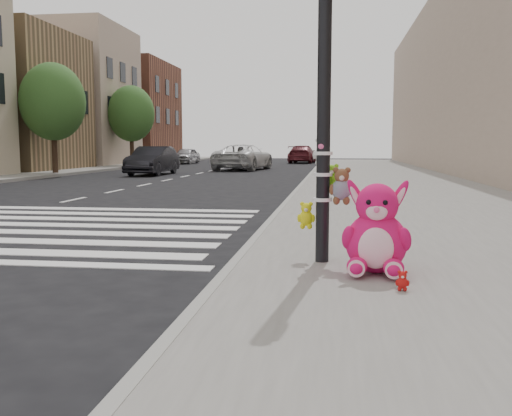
% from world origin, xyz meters
% --- Properties ---
extents(ground, '(120.00, 120.00, 0.00)m').
position_xyz_m(ground, '(0.00, 0.00, 0.00)').
color(ground, black).
rests_on(ground, ground).
extents(sidewalk_near, '(7.00, 80.00, 0.14)m').
position_xyz_m(sidewalk_near, '(5.00, 10.00, 0.07)').
color(sidewalk_near, slate).
rests_on(sidewalk_near, ground).
extents(curb_edge, '(0.12, 80.00, 0.15)m').
position_xyz_m(curb_edge, '(1.55, 10.00, 0.07)').
color(curb_edge, gray).
rests_on(curb_edge, ground).
extents(bld_far_c, '(6.00, 8.00, 8.00)m').
position_xyz_m(bld_far_c, '(-15.50, 26.00, 4.00)').
color(bld_far_c, '#92754E').
rests_on(bld_far_c, ground).
extents(bld_far_d, '(6.00, 8.00, 10.00)m').
position_xyz_m(bld_far_d, '(-15.50, 35.00, 5.00)').
color(bld_far_d, tan).
rests_on(bld_far_d, ground).
extents(bld_far_e, '(6.00, 10.00, 9.00)m').
position_xyz_m(bld_far_e, '(-15.50, 46.00, 4.50)').
color(bld_far_e, brown).
rests_on(bld_far_e, ground).
extents(signal_pole, '(0.68, 0.48, 4.00)m').
position_xyz_m(signal_pole, '(2.63, 1.81, 1.81)').
color(signal_pole, black).
rests_on(signal_pole, sidewalk_near).
extents(tree_far_b, '(3.20, 3.20, 5.44)m').
position_xyz_m(tree_far_b, '(-11.20, 22.00, 3.65)').
color(tree_far_b, '#382619').
rests_on(tree_far_b, sidewalk_far).
extents(tree_far_c, '(3.20, 3.20, 5.44)m').
position_xyz_m(tree_far_c, '(-11.20, 33.00, 3.65)').
color(tree_far_c, '#382619').
rests_on(tree_far_c, sidewalk_far).
extents(pink_bunny, '(0.74, 0.81, 1.05)m').
position_xyz_m(pink_bunny, '(3.20, 1.22, 0.57)').
color(pink_bunny, '#E01261').
rests_on(pink_bunny, sidewalk_near).
extents(red_teddy, '(0.14, 0.10, 0.20)m').
position_xyz_m(red_teddy, '(3.40, 0.50, 0.24)').
color(red_teddy, red).
rests_on(red_teddy, sidewalk_near).
extents(car_dark_far, '(1.63, 4.45, 1.46)m').
position_xyz_m(car_dark_far, '(-6.50, 23.14, 0.73)').
color(car_dark_far, black).
rests_on(car_dark_far, ground).
extents(car_white_near, '(3.33, 5.86, 1.54)m').
position_xyz_m(car_white_near, '(-2.82, 29.50, 0.77)').
color(car_white_near, silver).
rests_on(car_white_near, ground).
extents(car_maroon_near, '(2.38, 5.17, 1.46)m').
position_xyz_m(car_maroon_near, '(0.00, 43.17, 0.73)').
color(car_maroon_near, '#5B1A21').
rests_on(car_maroon_near, ground).
extents(car_silver_deep, '(1.71, 3.89, 1.30)m').
position_xyz_m(car_silver_deep, '(-9.22, 39.99, 0.65)').
color(car_silver_deep, '#A7A7AB').
rests_on(car_silver_deep, ground).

